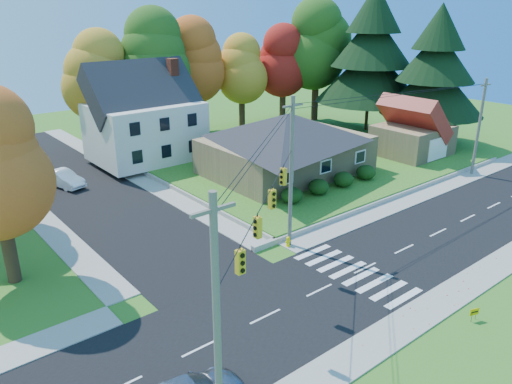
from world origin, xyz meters
TOP-DOWN VIEW (x-y plane):
  - ground at (0.00, 0.00)m, footprint 120.00×120.00m
  - road_main at (0.00, 0.00)m, footprint 90.00×8.00m
  - road_cross at (-8.00, 26.00)m, footprint 8.00×44.00m
  - sidewalk_north at (0.00, 5.00)m, footprint 90.00×2.00m
  - sidewalk_south at (0.00, -5.00)m, footprint 90.00×2.00m
  - lawn at (13.00, 21.00)m, footprint 30.00×30.00m
  - ranch_house at (8.00, 16.00)m, footprint 14.60×10.60m
  - colonial_house at (0.04, 28.00)m, footprint 10.40×8.40m
  - garage at (22.00, 11.99)m, footprint 7.30×6.30m
  - hedge_row at (7.50, 9.80)m, footprint 10.70×1.70m
  - traffic_infrastructure at (-0.15, 1.35)m, footprint 38.10×10.66m
  - tree_lot_0 at (-2.00, 34.00)m, footprint 6.72×6.72m
  - tree_lot_1 at (4.00, 33.00)m, footprint 7.84×7.84m
  - tree_lot_2 at (10.00, 34.00)m, footprint 7.28×7.28m
  - tree_lot_3 at (16.00, 33.00)m, footprint 6.16×6.16m
  - tree_lot_4 at (22.00, 32.00)m, footprint 6.72×6.72m
  - tree_lot_5 at (26.00, 30.00)m, footprint 8.40×8.40m
  - conifer_east_a at (27.00, 22.00)m, footprint 12.80×12.80m
  - conifer_east_b at (28.00, 14.00)m, footprint 11.20×11.20m
  - white_car at (-9.11, 26.25)m, footprint 2.71×4.69m
  - fire_hydrant at (-1.73, 5.09)m, footprint 0.43×0.34m
  - yard_sign at (0.03, -6.95)m, footprint 0.53×0.22m

SIDE VIEW (x-z plane):
  - ground at x=0.00m, z-range 0.00..0.00m
  - road_main at x=0.00m, z-range 0.00..0.02m
  - road_cross at x=-8.00m, z-range 0.00..0.02m
  - sidewalk_north at x=0.00m, z-range 0.00..0.08m
  - sidewalk_south at x=0.00m, z-range 0.00..0.08m
  - lawn at x=13.00m, z-range 0.00..0.50m
  - fire_hydrant at x=-1.73m, z-range -0.02..0.74m
  - yard_sign at x=0.03m, z-range 0.15..0.84m
  - white_car at x=-9.11m, z-range 0.02..1.48m
  - hedge_row at x=7.50m, z-range 0.50..1.77m
  - garage at x=22.00m, z-range 0.54..5.14m
  - ranch_house at x=8.00m, z-range 0.57..5.97m
  - colonial_house at x=0.04m, z-range -0.22..9.38m
  - traffic_infrastructure at x=-0.15m, z-range 0.15..10.15m
  - tree_lot_3 at x=16.00m, z-range 1.92..13.39m
  - conifer_east_b at x=28.00m, z-range 0.86..15.70m
  - tree_lot_0 at x=-2.00m, z-range 2.05..14.56m
  - tree_lot_4 at x=22.00m, z-range 2.05..14.56m
  - tree_lot_2 at x=10.00m, z-range 2.18..15.74m
  - conifer_east_a at x=27.00m, z-range 0.91..17.87m
  - tree_lot_1 at x=4.00m, z-range 2.31..16.91m
  - tree_lot_5 at x=26.00m, z-range 2.45..18.09m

